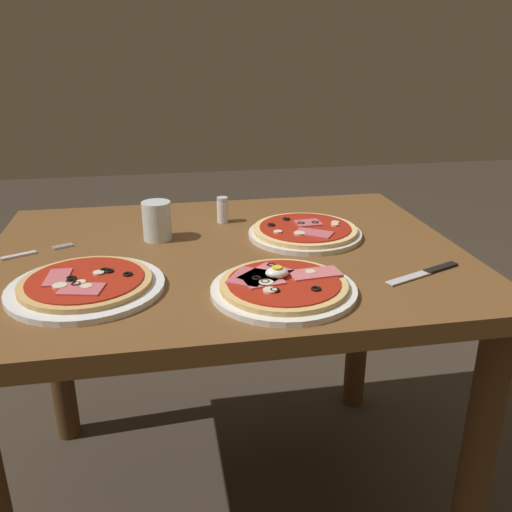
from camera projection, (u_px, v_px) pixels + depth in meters
name	position (u px, v px, depth m)	size (l,w,h in m)	color
ground_plane	(232.00, 496.00, 1.52)	(8.00, 8.00, 0.00)	#382D23
dining_table	(228.00, 298.00, 1.30)	(1.07, 0.82, 0.73)	brown
pizza_foreground	(283.00, 287.00, 1.04)	(0.28, 0.28, 0.05)	white
pizza_across_left	(305.00, 232.00, 1.34)	(0.27, 0.27, 0.03)	silver
pizza_across_right	(86.00, 285.00, 1.05)	(0.30, 0.30, 0.03)	white
water_glass_near	(157.00, 223.00, 1.31)	(0.07, 0.07, 0.09)	silver
fork	(32.00, 253.00, 1.23)	(0.15, 0.08, 0.00)	silver
knife	(428.00, 272.00, 1.13)	(0.19, 0.09, 0.01)	silver
salt_shaker	(223.00, 210.00, 1.44)	(0.03, 0.03, 0.07)	white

